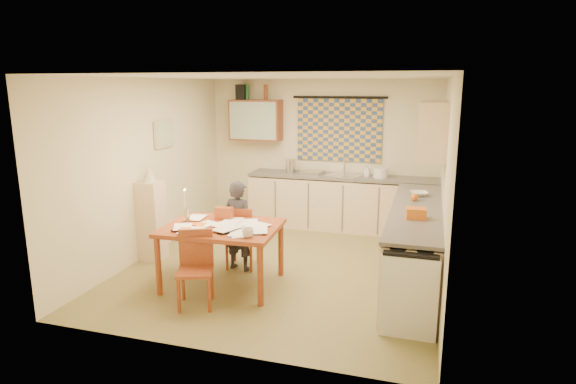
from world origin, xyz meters
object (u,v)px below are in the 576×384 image
(dining_table, at_px, (223,255))
(person, at_px, (239,226))
(counter_right, at_px, (415,244))
(chair_far, at_px, (242,248))
(stove, at_px, (410,287))
(counter_back, at_px, (346,203))
(shelf_stand, at_px, (152,221))

(dining_table, relative_size, person, 1.17)
(counter_right, xyz_separation_m, chair_far, (-2.23, -0.27, -0.19))
(stove, xyz_separation_m, person, (-2.23, 0.96, 0.18))
(stove, distance_m, person, 2.44)
(counter_back, xyz_separation_m, person, (-1.03, -2.23, 0.15))
(dining_table, height_order, shelf_stand, shelf_stand)
(person, bearing_deg, counter_right, -161.20)
(chair_far, xyz_separation_m, person, (-0.01, -0.08, 0.34))
(counter_back, xyz_separation_m, dining_table, (-1.03, -2.76, -0.07))
(dining_table, bearing_deg, counter_back, 66.43)
(counter_back, distance_m, stove, 3.41)
(counter_right, xyz_separation_m, stove, (-0.00, -1.31, -0.03))
(counter_back, bearing_deg, chair_far, -115.43)
(dining_table, height_order, chair_far, chair_far)
(chair_far, height_order, person, person)
(counter_back, relative_size, counter_right, 1.12)
(counter_back, distance_m, person, 2.46)
(counter_back, bearing_deg, stove, -69.30)
(person, xyz_separation_m, shelf_stand, (-1.31, 0.01, -0.05))
(dining_table, relative_size, chair_far, 1.65)
(chair_far, relative_size, person, 0.71)
(stove, distance_m, shelf_stand, 3.67)
(counter_back, height_order, counter_right, same)
(counter_right, xyz_separation_m, shelf_stand, (-3.54, -0.34, 0.11))
(dining_table, bearing_deg, person, 87.03)
(stove, bearing_deg, shelf_stand, 164.73)
(stove, bearing_deg, counter_right, 90.00)
(counter_back, distance_m, shelf_stand, 3.23)
(stove, relative_size, dining_table, 0.61)
(stove, relative_size, person, 0.71)
(counter_right, xyz_separation_m, dining_table, (-2.23, -0.88, -0.07))
(person, height_order, shelf_stand, person)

